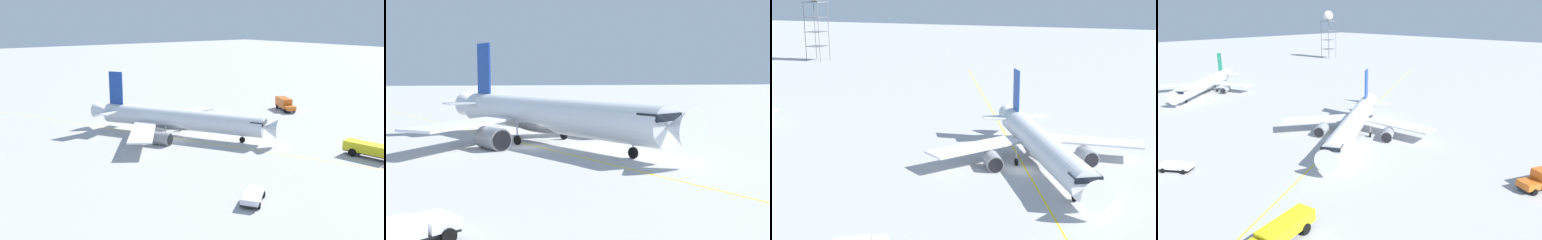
# 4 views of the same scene
# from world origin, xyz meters

# --- Properties ---
(ground_plane) EXTENTS (600.00, 600.00, 0.00)m
(ground_plane) POSITION_xyz_m (0.00, 0.00, 0.00)
(ground_plane) COLOR #B2B2B2
(airliner_main) EXTENTS (29.73, 36.66, 12.46)m
(airliner_main) POSITION_xyz_m (2.08, 2.63, 3.13)
(airliner_main) COLOR white
(airliner_main) RESTS_ON ground_plane
(fire_tender_truck) EXTENTS (4.45, 10.48, 2.50)m
(fire_tender_truck) POSITION_xyz_m (20.51, -29.24, 1.53)
(fire_tender_truck) COLOR #232326
(fire_tender_truck) RESTS_ON ground_plane
(pushback_tug_truck) EXTENTS (5.80, 5.04, 1.30)m
(pushback_tug_truck) POSITION_xyz_m (-8.41, -29.96, 0.81)
(pushback_tug_truck) COLOR #232326
(pushback_tug_truck) RESTS_ON ground_plane
(catering_truck_truck) EXTENTS (5.82, 8.54, 3.10)m
(catering_truck_truck) POSITION_xyz_m (38.45, 6.65, 1.67)
(catering_truck_truck) COLOR #232326
(catering_truck_truck) RESTS_ON ground_plane
(taxiway_centreline) EXTENTS (85.13, 176.17, 0.01)m
(taxiway_centreline) POSITION_xyz_m (-1.53, 4.60, 0.00)
(taxiway_centreline) COLOR yellow
(taxiway_centreline) RESTS_ON ground_plane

